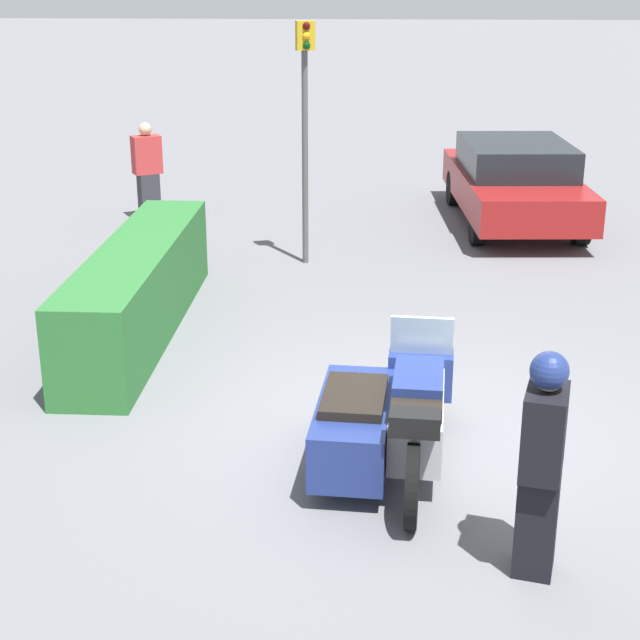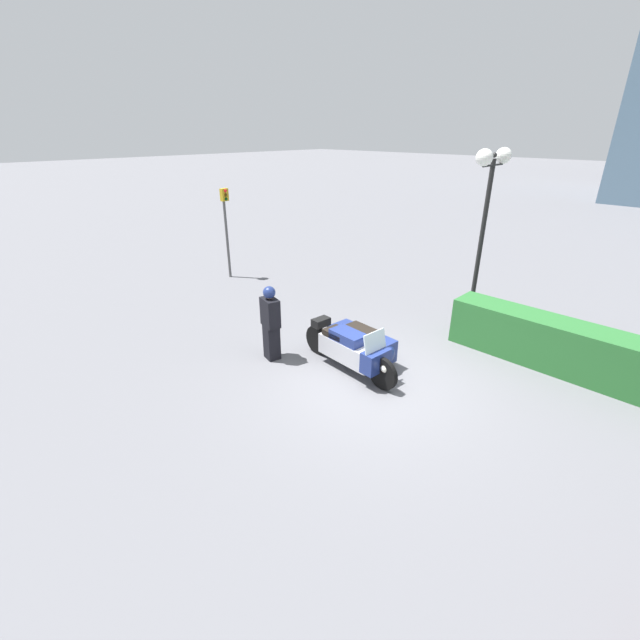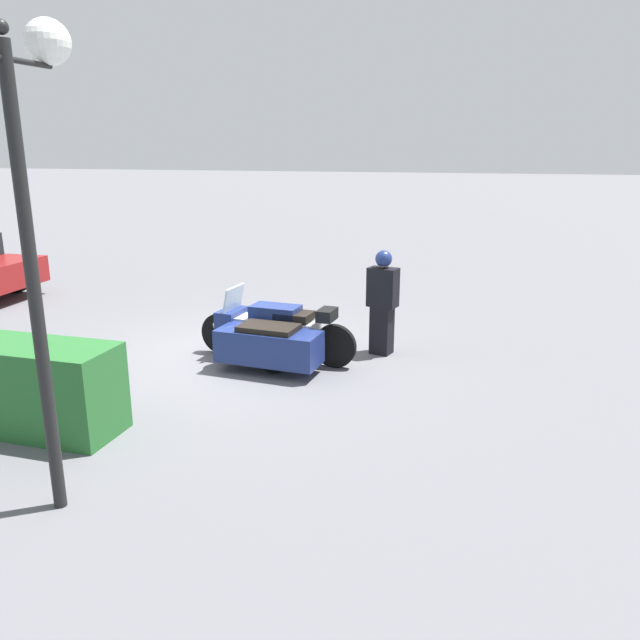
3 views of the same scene
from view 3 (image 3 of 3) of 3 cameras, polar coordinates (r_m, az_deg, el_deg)
name	(u,v)px [view 3 (image 3 of 3)]	position (r m, az deg, el deg)	size (l,w,h in m)	color
ground_plane	(233,355)	(10.53, -7.93, -3.16)	(160.00, 160.00, 0.00)	slate
police_motorcycle	(267,336)	(9.82, -4.91, -1.51)	(2.70, 1.30, 1.17)	black
officer_rider	(383,300)	(10.31, 5.74, 1.84)	(0.53, 0.39, 1.74)	black
twin_lamp_post	(13,121)	(5.89, -26.28, 15.96)	(0.40, 1.46, 4.42)	black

